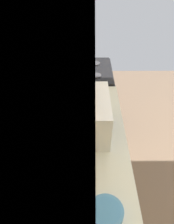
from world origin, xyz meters
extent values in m
cube|color=#F0C77E|center=(0.00, 1.55, 1.35)|extent=(3.78, 0.12, 2.71)
cube|color=beige|center=(-0.44, 1.19, 0.90)|extent=(2.77, 0.63, 0.02)
cube|color=#332819|center=(0.02, 0.89, 0.45)|extent=(0.01, 0.01, 0.82)
cube|color=#332819|center=(0.48, 0.89, 0.45)|extent=(0.01, 0.01, 0.82)
cube|color=beige|center=(-0.44, 1.34, 1.89)|extent=(2.01, 0.30, 0.73)
cube|color=black|center=(1.28, 1.19, 0.46)|extent=(0.66, 0.61, 0.91)
cube|color=black|center=(1.28, 0.88, 0.41)|extent=(0.52, 0.01, 0.50)
cube|color=black|center=(1.28, 1.19, 0.92)|extent=(0.63, 0.58, 0.02)
cube|color=black|center=(1.28, 1.47, 1.00)|extent=(0.63, 0.04, 0.18)
cylinder|color=#38383D|center=(1.13, 1.08, 0.94)|extent=(0.11, 0.11, 0.01)
cylinder|color=#38383D|center=(1.42, 1.08, 0.94)|extent=(0.11, 0.11, 0.01)
cylinder|color=#38383D|center=(1.13, 1.30, 0.94)|extent=(0.11, 0.11, 0.01)
cylinder|color=#38383D|center=(1.42, 1.30, 0.94)|extent=(0.11, 0.11, 0.01)
cube|color=white|center=(0.30, 1.21, 1.07)|extent=(0.48, 0.39, 0.31)
cube|color=black|center=(0.26, 1.01, 1.07)|extent=(0.30, 0.01, 0.22)
cube|color=#2D2D33|center=(0.49, 1.01, 1.07)|extent=(0.09, 0.01, 0.22)
cylinder|color=#4C8CBF|center=(-0.40, 1.08, 0.95)|extent=(0.20, 0.20, 0.07)
cylinder|color=#4689BD|center=(-0.40, 1.08, 0.96)|extent=(0.16, 0.16, 0.03)
camera|label=1|loc=(-0.96, 1.19, 2.15)|focal=34.29mm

